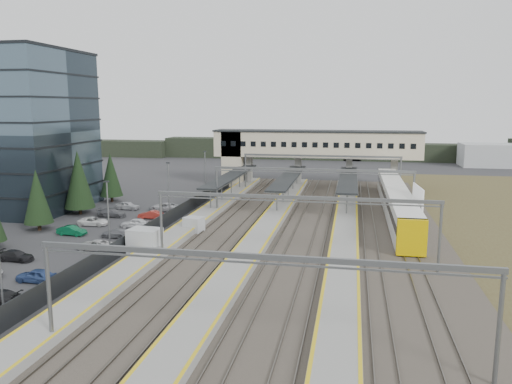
% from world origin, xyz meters
% --- Properties ---
extents(ground, '(220.00, 220.00, 0.00)m').
position_xyz_m(ground, '(0.00, 0.00, 0.00)').
color(ground, '#2B2B2D').
rests_on(ground, ground).
extents(office_building, '(24.30, 18.30, 24.30)m').
position_xyz_m(office_building, '(-36.00, 12.00, 12.19)').
color(office_building, '#3F5260').
rests_on(office_building, ground).
extents(conifer_row, '(4.42, 49.82, 9.50)m').
position_xyz_m(conifer_row, '(-22.00, -3.86, 4.84)').
color(conifer_row, black).
rests_on(conifer_row, ground).
extents(car_park, '(10.58, 44.59, 1.28)m').
position_xyz_m(car_park, '(-13.32, -5.93, 0.60)').
color(car_park, '#9B9A9F').
rests_on(car_park, ground).
extents(lampposts, '(0.50, 53.25, 8.07)m').
position_xyz_m(lampposts, '(-8.00, 1.25, 4.34)').
color(lampposts, slate).
rests_on(lampposts, ground).
extents(fence, '(0.08, 90.00, 2.00)m').
position_xyz_m(fence, '(-6.50, 5.00, 1.00)').
color(fence, '#26282B').
rests_on(fence, ground).
extents(relay_cabin_near, '(3.58, 2.79, 2.78)m').
position_xyz_m(relay_cabin_near, '(-4.33, -7.06, 1.39)').
color(relay_cabin_near, '#A9ACAF').
rests_on(relay_cabin_near, ground).
extents(relay_cabin_far, '(2.60, 2.33, 2.04)m').
position_xyz_m(relay_cabin_far, '(-1.91, 2.58, 1.02)').
color(relay_cabin_far, '#A9ACAF').
rests_on(relay_cabin_far, ground).
extents(rail_corridor, '(34.00, 90.00, 0.92)m').
position_xyz_m(rail_corridor, '(9.34, 5.00, 0.29)').
color(rail_corridor, '#38312C').
rests_on(rail_corridor, ground).
extents(canopies, '(23.10, 30.00, 3.28)m').
position_xyz_m(canopies, '(7.00, 27.00, 3.92)').
color(canopies, black).
rests_on(canopies, ground).
extents(footbridge, '(40.40, 6.40, 11.20)m').
position_xyz_m(footbridge, '(7.70, 42.00, 7.93)').
color(footbridge, beige).
rests_on(footbridge, ground).
extents(gantries, '(28.40, 62.28, 7.17)m').
position_xyz_m(gantries, '(12.00, 3.00, 6.00)').
color(gantries, slate).
rests_on(gantries, ground).
extents(train, '(3.13, 43.47, 3.93)m').
position_xyz_m(train, '(24.00, 17.84, 2.24)').
color(train, silver).
rests_on(train, ground).
extents(billboard, '(0.64, 6.54, 5.66)m').
position_xyz_m(billboard, '(26.14, 10.31, 3.85)').
color(billboard, slate).
rests_on(billboard, ground).
extents(treeline_far, '(170.00, 19.00, 7.00)m').
position_xyz_m(treeline_far, '(23.81, 92.28, 2.95)').
color(treeline_far, black).
rests_on(treeline_far, ground).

